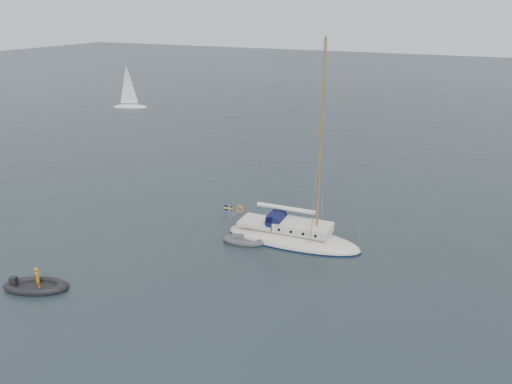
% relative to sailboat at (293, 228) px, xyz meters
% --- Properties ---
extents(ground, '(300.00, 300.00, 0.00)m').
position_rel_sailboat_xyz_m(ground, '(0.37, -2.32, -1.05)').
color(ground, black).
rests_on(ground, ground).
extents(sailboat, '(9.77, 2.92, 13.91)m').
position_rel_sailboat_xyz_m(sailboat, '(0.00, 0.00, 0.00)').
color(sailboat, beige).
rests_on(sailboat, ground).
extents(dinghy, '(2.95, 1.33, 0.42)m').
position_rel_sailboat_xyz_m(dinghy, '(-2.90, -1.55, -0.87)').
color(dinghy, '#4F4F54').
rests_on(dinghy, ground).
extents(rib, '(3.75, 1.71, 1.40)m').
position_rel_sailboat_xyz_m(rib, '(-10.77, -11.80, -0.83)').
color(rib, black).
rests_on(rib, ground).
extents(distant_yacht_a, '(5.40, 2.88, 7.16)m').
position_rel_sailboat_xyz_m(distant_yacht_a, '(-40.62, 33.19, 2.01)').
color(distant_yacht_a, silver).
rests_on(distant_yacht_a, ground).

